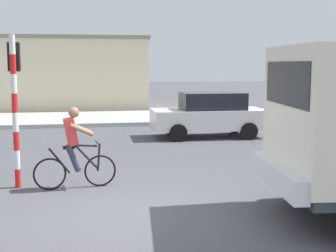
# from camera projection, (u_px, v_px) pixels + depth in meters

# --- Properties ---
(ground_plane) EXTENTS (120.00, 120.00, 0.00)m
(ground_plane) POSITION_uv_depth(u_px,v_px,m) (130.00, 214.00, 8.24)
(ground_plane) COLOR #4C4C51
(sidewalk_far) EXTENTS (80.00, 5.00, 0.16)m
(sidewalk_far) POSITION_uv_depth(u_px,v_px,m) (101.00, 118.00, 21.96)
(sidewalk_far) COLOR #ADADA8
(sidewalk_far) RESTS_ON ground
(cyclist) EXTENTS (1.72, 0.53, 1.72)m
(cyclist) POSITION_uv_depth(u_px,v_px,m) (74.00, 148.00, 9.82)
(cyclist) COLOR black
(cyclist) RESTS_ON ground
(traffic_light_pole) EXTENTS (0.24, 0.43, 3.20)m
(traffic_light_pole) POSITION_uv_depth(u_px,v_px,m) (15.00, 90.00, 9.79)
(traffic_light_pole) COLOR red
(traffic_light_pole) RESTS_ON ground
(car_red_near) EXTENTS (4.03, 1.93, 1.60)m
(car_red_near) POSITION_uv_depth(u_px,v_px,m) (209.00, 114.00, 16.77)
(car_red_near) COLOR white
(car_red_near) RESTS_ON ground
(building_mid_block) EXTENTS (10.79, 6.74, 4.11)m
(building_mid_block) POSITION_uv_depth(u_px,v_px,m) (52.00, 73.00, 27.50)
(building_mid_block) COLOR beige
(building_mid_block) RESTS_ON ground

